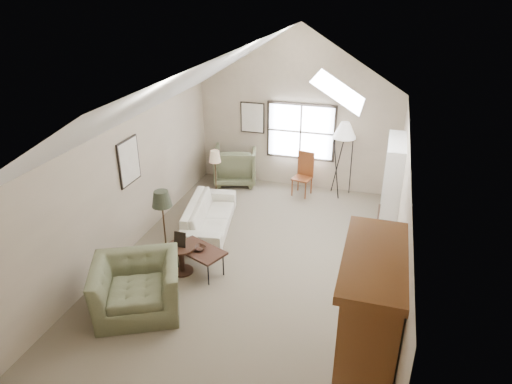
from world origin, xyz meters
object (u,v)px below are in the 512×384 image
(sofa, at_px, (209,216))
(armchair_near, at_px, (137,287))
(armoire, at_px, (367,335))
(side_table, at_px, (182,259))
(side_chair, at_px, (302,175))
(coffee_table, at_px, (200,261))
(armchair_far, at_px, (236,165))

(sofa, bearing_deg, armchair_near, 166.77)
(sofa, bearing_deg, armoire, -146.80)
(armoire, relative_size, armchair_near, 1.65)
(armchair_near, xyz_separation_m, side_table, (0.22, 1.16, -0.16))
(side_table, bearing_deg, side_chair, 69.42)
(armchair_near, distance_m, coffee_table, 1.38)
(armoire, relative_size, side_table, 4.04)
(sofa, xyz_separation_m, armchair_far, (-0.26, 2.52, 0.17))
(armoire, xyz_separation_m, armchair_near, (-3.57, 0.82, -0.67))
(armoire, height_order, side_chair, armoire)
(armoire, relative_size, armchair_far, 2.05)
(sofa, bearing_deg, side_chair, -45.16)
(coffee_table, relative_size, side_chair, 0.87)
(coffee_table, bearing_deg, side_table, -164.06)
(armchair_near, relative_size, side_table, 2.46)
(sofa, relative_size, armchair_near, 1.63)
(sofa, height_order, side_chair, side_chair)
(armoire, height_order, coffee_table, armoire)
(coffee_table, distance_m, side_table, 0.34)
(side_chair, bearing_deg, armchair_far, -175.37)
(sofa, distance_m, coffee_table, 1.57)
(armchair_near, height_order, side_chair, side_chair)
(armchair_far, relative_size, coffee_table, 1.15)
(sofa, height_order, coffee_table, sofa)
(armchair_far, bearing_deg, armchair_near, 76.34)
(side_chair, bearing_deg, sofa, -111.45)
(armoire, distance_m, sofa, 5.03)
(armchair_far, xyz_separation_m, side_chair, (1.81, -0.27, 0.05))
(armchair_far, bearing_deg, armoire, 106.10)
(sofa, height_order, armchair_far, armchair_far)
(armchair_far, bearing_deg, coffee_table, 84.47)
(armchair_near, xyz_separation_m, coffee_table, (0.54, 1.25, -0.20))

